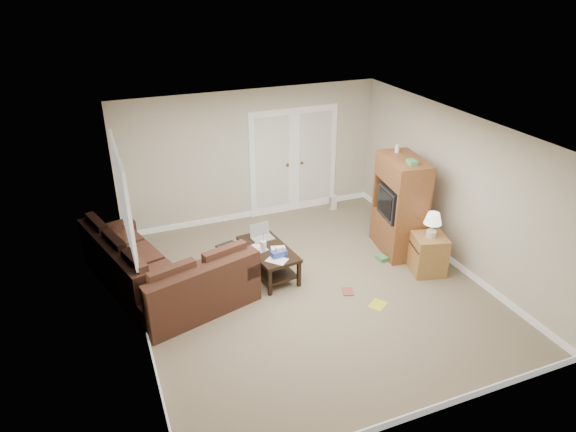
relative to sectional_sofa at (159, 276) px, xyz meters
name	(u,v)px	position (x,y,z in m)	size (l,w,h in m)	color
floor	(310,288)	(2.14, -0.70, -0.32)	(5.50, 5.50, 0.00)	gray
ceiling	(313,130)	(2.14, -0.70, 2.18)	(5.00, 5.50, 0.02)	white
wall_left	(132,247)	(-0.36, -0.70, 0.93)	(0.02, 5.50, 2.50)	beige
wall_right	(454,190)	(4.64, -0.70, 0.93)	(0.02, 5.50, 2.50)	beige
wall_back	(251,156)	(2.14, 2.05, 0.93)	(5.00, 0.02, 2.50)	beige
wall_front	(426,328)	(2.14, -3.45, 0.93)	(5.00, 0.02, 2.50)	beige
baseboards	(310,285)	(2.14, -0.70, -0.27)	(5.00, 5.50, 0.10)	silver
french_doors	(294,161)	(2.99, 2.02, 0.72)	(1.80, 0.05, 2.13)	silver
window_left	(123,196)	(-0.32, 0.30, 1.23)	(0.05, 1.92, 1.42)	silver
sectional_sofa	(159,276)	(0.00, 0.00, 0.00)	(2.42, 2.77, 0.81)	#432519
coffee_table	(268,259)	(1.70, -0.06, -0.06)	(0.72, 1.23, 0.80)	black
tv_armoire	(400,205)	(4.03, -0.15, 0.53)	(0.73, 1.12, 1.80)	brown
side_cabinet	(429,251)	(4.09, -0.97, 0.06)	(0.61, 0.61, 1.05)	#A7773D
space_heater	(333,202)	(3.74, 1.73, -0.17)	(0.12, 0.10, 0.30)	white
floor_magazine	(378,305)	(2.89, -1.47, -0.32)	(0.27, 0.21, 0.01)	yellow
floor_greenbox	(382,258)	(3.61, -0.39, -0.28)	(0.14, 0.19, 0.07)	#429353
floor_book	(343,292)	(2.56, -0.99, -0.31)	(0.16, 0.22, 0.02)	brown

